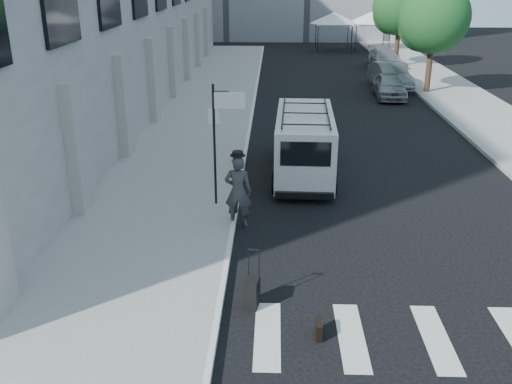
# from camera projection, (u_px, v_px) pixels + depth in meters

# --- Properties ---
(ground) EXTENTS (120.00, 120.00, 0.00)m
(ground) POSITION_uv_depth(u_px,v_px,m) (311.00, 261.00, 13.69)
(ground) COLOR black
(ground) RESTS_ON ground
(sidewalk_left) EXTENTS (4.50, 48.00, 0.15)m
(sidewalk_left) POSITION_uv_depth(u_px,v_px,m) (209.00, 107.00, 28.69)
(sidewalk_left) COLOR gray
(sidewalk_left) RESTS_ON ground
(sidewalk_right) EXTENTS (4.00, 56.00, 0.15)m
(sidewalk_right) POSITION_uv_depth(u_px,v_px,m) (451.00, 93.00, 32.00)
(sidewalk_right) COLOR gray
(sidewalk_right) RESTS_ON ground
(sign_pole) EXTENTS (1.03, 0.07, 3.50)m
(sign_pole) POSITION_uv_depth(u_px,v_px,m) (222.00, 120.00, 15.78)
(sign_pole) COLOR black
(sign_pole) RESTS_ON sidewalk_left
(tree_near) EXTENTS (3.80, 3.83, 6.03)m
(tree_near) POSITION_uv_depth(u_px,v_px,m) (431.00, 20.00, 30.76)
(tree_near) COLOR black
(tree_near) RESTS_ON ground
(tree_far) EXTENTS (3.80, 3.83, 6.03)m
(tree_far) POSITION_uv_depth(u_px,v_px,m) (398.00, 9.00, 39.14)
(tree_far) COLOR black
(tree_far) RESTS_ON ground
(tent_left) EXTENTS (4.00, 4.00, 3.20)m
(tent_left) POSITION_uv_depth(u_px,v_px,m) (334.00, 18.00, 47.94)
(tent_left) COLOR black
(tent_left) RESTS_ON ground
(tent_right) EXTENTS (4.00, 4.00, 3.20)m
(tent_right) POSITION_uv_depth(u_px,v_px,m) (371.00, 18.00, 48.31)
(tent_right) COLOR black
(tent_right) RESTS_ON ground
(businessman) EXTENTS (0.76, 0.53, 2.00)m
(businessman) POSITION_uv_depth(u_px,v_px,m) (238.00, 191.00, 15.25)
(businessman) COLOR #363538
(businessman) RESTS_ON ground
(briefcase) EXTENTS (0.14, 0.44, 0.34)m
(briefcase) POSITION_uv_depth(u_px,v_px,m) (319.00, 328.00, 10.84)
(briefcase) COLOR black
(briefcase) RESTS_ON ground
(suitcase) EXTENTS (0.34, 0.48, 1.22)m
(suitcase) POSITION_uv_depth(u_px,v_px,m) (252.00, 292.00, 11.76)
(suitcase) COLOR black
(suitcase) RESTS_ON ground
(cargo_van) EXTENTS (2.14, 5.67, 2.13)m
(cargo_van) POSITION_uv_depth(u_px,v_px,m) (304.00, 143.00, 19.12)
(cargo_van) COLOR silver
(cargo_van) RESTS_ON ground
(parked_car_a) EXTENTS (1.73, 3.95, 1.33)m
(parked_car_a) POSITION_uv_depth(u_px,v_px,m) (389.00, 86.00, 30.83)
(parked_car_a) COLOR gray
(parked_car_a) RESTS_ON ground
(parked_car_b) EXTENTS (2.07, 4.63, 1.47)m
(parked_car_b) POSITION_uv_depth(u_px,v_px,m) (390.00, 76.00, 33.31)
(parked_car_b) COLOR slate
(parked_car_b) RESTS_ON ground
(parked_car_c) EXTENTS (2.11, 4.76, 1.36)m
(parked_car_c) POSITION_uv_depth(u_px,v_px,m) (385.00, 59.00, 40.05)
(parked_car_c) COLOR #A4A6AC
(parked_car_c) RESTS_ON ground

